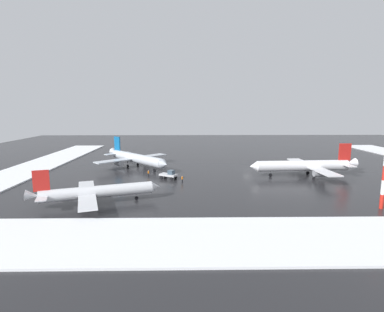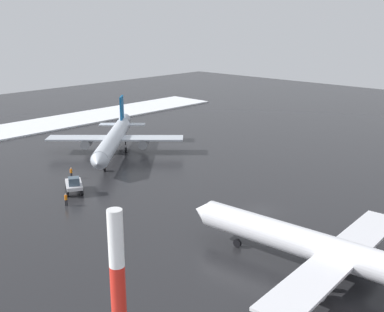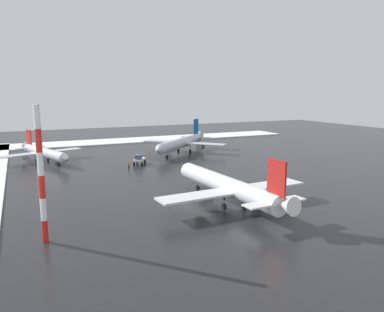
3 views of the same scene
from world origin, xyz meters
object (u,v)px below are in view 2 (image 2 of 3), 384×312
(ground_crew_by_nose_gear, at_px, (71,172))
(ground_crew_beside_wing, at_px, (66,199))
(airplane_parked_portside, at_px, (322,248))
(airplane_foreground_jet, at_px, (114,139))
(pushback_tug, at_px, (74,184))

(ground_crew_by_nose_gear, height_order, ground_crew_beside_wing, same)
(airplane_parked_portside, xyz_separation_m, ground_crew_by_nose_gear, (-43.10, 0.34, -2.00))
(airplane_foreground_jet, distance_m, pushback_tug, 19.92)
(airplane_foreground_jet, height_order, ground_crew_beside_wing, airplane_foreground_jet)
(airplane_foreground_jet, height_order, pushback_tug, airplane_foreground_jet)
(ground_crew_beside_wing, bearing_deg, airplane_foreground_jet, 161.85)
(airplane_foreground_jet, xyz_separation_m, ground_crew_beside_wing, (14.98, -19.77, -2.02))
(airplane_foreground_jet, distance_m, ground_crew_by_nose_gear, 14.10)
(airplane_parked_portside, relative_size, ground_crew_beside_wing, 17.72)
(airplane_parked_portside, distance_m, ground_crew_by_nose_gear, 43.15)
(pushback_tug, distance_m, ground_crew_beside_wing, 5.02)
(airplane_foreground_jet, distance_m, airplane_parked_portside, 50.43)
(airplane_parked_portside, relative_size, ground_crew_by_nose_gear, 17.72)
(airplane_parked_portside, bearing_deg, ground_crew_beside_wing, 7.64)
(airplane_foreground_jet, relative_size, ground_crew_beside_wing, 14.26)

